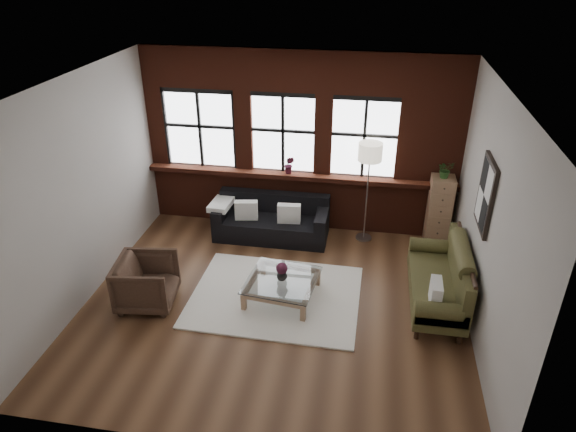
% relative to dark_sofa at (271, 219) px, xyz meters
% --- Properties ---
extents(floor, '(5.50, 5.50, 0.00)m').
position_rel_dark_sofa_xyz_m(floor, '(0.42, -1.90, -0.36)').
color(floor, '#4E2F1C').
rests_on(floor, ground).
extents(ceiling, '(5.50, 5.50, 0.00)m').
position_rel_dark_sofa_xyz_m(ceiling, '(0.42, -1.90, 2.84)').
color(ceiling, white).
rests_on(ceiling, ground).
extents(wall_back, '(5.50, 0.00, 5.50)m').
position_rel_dark_sofa_xyz_m(wall_back, '(0.42, 0.60, 1.24)').
color(wall_back, '#B4AFA7').
rests_on(wall_back, ground).
extents(wall_front, '(5.50, 0.00, 5.50)m').
position_rel_dark_sofa_xyz_m(wall_front, '(0.42, -4.40, 1.24)').
color(wall_front, '#B4AFA7').
rests_on(wall_front, ground).
extents(wall_left, '(0.00, 5.00, 5.00)m').
position_rel_dark_sofa_xyz_m(wall_left, '(-2.33, -1.90, 1.24)').
color(wall_left, '#B4AFA7').
rests_on(wall_left, ground).
extents(wall_right, '(0.00, 5.00, 5.00)m').
position_rel_dark_sofa_xyz_m(wall_right, '(3.17, -1.90, 1.24)').
color(wall_right, '#B4AFA7').
rests_on(wall_right, ground).
extents(brick_backwall, '(5.50, 0.12, 3.20)m').
position_rel_dark_sofa_xyz_m(brick_backwall, '(0.42, 0.54, 1.24)').
color(brick_backwall, '#542013').
rests_on(brick_backwall, floor).
extents(sill_ledge, '(5.50, 0.30, 0.08)m').
position_rel_dark_sofa_xyz_m(sill_ledge, '(0.42, 0.45, 0.68)').
color(sill_ledge, '#542013').
rests_on(sill_ledge, brick_backwall).
extents(window_left, '(1.38, 0.10, 1.50)m').
position_rel_dark_sofa_xyz_m(window_left, '(-1.38, 0.55, 1.39)').
color(window_left, black).
rests_on(window_left, brick_backwall).
extents(window_mid, '(1.38, 0.10, 1.50)m').
position_rel_dark_sofa_xyz_m(window_mid, '(0.12, 0.55, 1.39)').
color(window_mid, black).
rests_on(window_mid, brick_backwall).
extents(window_right, '(1.38, 0.10, 1.50)m').
position_rel_dark_sofa_xyz_m(window_right, '(1.52, 0.55, 1.39)').
color(window_right, black).
rests_on(window_right, brick_backwall).
extents(wall_poster, '(0.05, 0.74, 0.94)m').
position_rel_dark_sofa_xyz_m(wall_poster, '(3.14, -1.60, 1.49)').
color(wall_poster, black).
rests_on(wall_poster, wall_right).
extents(shag_rug, '(2.51, 1.99, 0.03)m').
position_rel_dark_sofa_xyz_m(shag_rug, '(0.41, -1.75, -0.35)').
color(shag_rug, white).
rests_on(shag_rug, floor).
extents(dark_sofa, '(2.00, 0.81, 0.72)m').
position_rel_dark_sofa_xyz_m(dark_sofa, '(0.00, 0.00, 0.00)').
color(dark_sofa, black).
rests_on(dark_sofa, floor).
extents(pillow_a, '(0.42, 0.21, 0.34)m').
position_rel_dark_sofa_xyz_m(pillow_a, '(-0.43, -0.10, 0.19)').
color(pillow_a, white).
rests_on(pillow_a, dark_sofa).
extents(pillow_b, '(0.41, 0.18, 0.34)m').
position_rel_dark_sofa_xyz_m(pillow_b, '(0.33, -0.10, 0.19)').
color(pillow_b, white).
rests_on(pillow_b, dark_sofa).
extents(vintage_settee, '(0.82, 1.84, 0.98)m').
position_rel_dark_sofa_xyz_m(vintage_settee, '(2.72, -1.53, 0.13)').
color(vintage_settee, '#44401F').
rests_on(vintage_settee, floor).
extents(pillow_settee, '(0.15, 0.38, 0.34)m').
position_rel_dark_sofa_xyz_m(pillow_settee, '(2.64, -2.09, 0.24)').
color(pillow_settee, white).
rests_on(pillow_settee, vintage_settee).
extents(armchair, '(0.91, 0.89, 0.74)m').
position_rel_dark_sofa_xyz_m(armchair, '(-1.40, -2.20, 0.01)').
color(armchair, '#3B281D').
rests_on(armchair, floor).
extents(coffee_table, '(1.11, 1.11, 0.34)m').
position_rel_dark_sofa_xyz_m(coffee_table, '(0.51, -1.75, -0.20)').
color(coffee_table, '#9E7655').
rests_on(coffee_table, shag_rug).
extents(vase, '(0.16, 0.16, 0.16)m').
position_rel_dark_sofa_xyz_m(vase, '(0.51, -1.75, 0.05)').
color(vase, '#B2B2B2').
rests_on(vase, coffee_table).
extents(flowers, '(0.17, 0.17, 0.17)m').
position_rel_dark_sofa_xyz_m(flowers, '(0.51, -1.75, 0.16)').
color(flowers, '#4B1A2F').
rests_on(flowers, vase).
extents(drawer_chest, '(0.39, 0.39, 1.26)m').
position_rel_dark_sofa_xyz_m(drawer_chest, '(2.88, 0.26, 0.27)').
color(drawer_chest, '#9E7655').
rests_on(drawer_chest, floor).
extents(potted_plant_top, '(0.33, 0.31, 0.29)m').
position_rel_dark_sofa_xyz_m(potted_plant_top, '(2.88, 0.26, 1.05)').
color(potted_plant_top, '#2D5923').
rests_on(potted_plant_top, drawer_chest).
extents(floor_lamp, '(0.40, 0.40, 1.95)m').
position_rel_dark_sofa_xyz_m(floor_lamp, '(1.64, 0.22, 0.61)').
color(floor_lamp, '#A5A5A8').
rests_on(floor_lamp, floor).
extents(sill_plant, '(0.20, 0.17, 0.33)m').
position_rel_dark_sofa_xyz_m(sill_plant, '(0.25, 0.42, 0.88)').
color(sill_plant, '#4B1A2F').
rests_on(sill_plant, sill_ledge).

